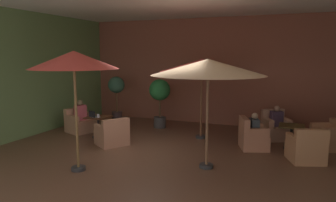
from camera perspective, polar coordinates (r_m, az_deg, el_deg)
name	(u,v)px	position (r m, az deg, el deg)	size (l,w,h in m)	color
ground_plane	(162,157)	(8.18, -1.16, -9.99)	(9.45, 8.64, 0.02)	brown
wall_back_brick	(207,71)	(11.83, 7.07, 5.31)	(9.45, 0.08, 3.89)	brown
wall_left_accent	(19,75)	(10.55, -25.32, 4.20)	(0.08, 8.64, 3.89)	#62854C
cafe_table_front_left	(98,122)	(10.10, -12.46, -3.70)	(0.68, 0.68, 0.66)	black
armchair_front_left_north	(112,135)	(9.21, -10.01, -6.05)	(1.06, 1.07, 0.80)	#AF7657
armchair_front_left_east	(80,123)	(11.00, -15.54, -3.87)	(1.01, 1.02, 0.78)	tan
cafe_table_front_right	(291,131)	(9.29, 21.35, -5.14)	(0.67, 0.67, 0.66)	black
armchair_front_right_north	(252,137)	(9.03, 14.94, -6.33)	(0.92, 0.96, 0.87)	#BC7957
armchair_front_right_east	(306,149)	(8.37, 23.65, -7.94)	(0.97, 0.99, 0.86)	tan
armchair_front_right_south	(329,138)	(9.77, 27.03, -5.94)	(1.01, 1.01, 0.79)	tan
armchair_front_right_west	(275,128)	(10.26, 18.77, -4.70)	(0.96, 0.98, 0.88)	tan
patio_umbrella_tall_red	(208,68)	(7.01, 7.23, 5.98)	(2.54, 2.54, 2.47)	#2D2D2D
patio_umbrella_center_beige	(74,61)	(7.08, -16.60, 6.95)	(1.91, 1.91, 2.65)	#2D2D2D
patio_umbrella_near_wall	(202,66)	(9.60, 6.10, 6.35)	(2.55, 2.55, 2.43)	#2D2D2D
potted_tree_left_corner	(117,92)	(11.91, -9.26, 1.58)	(0.62, 0.62, 1.76)	#382B2A
potted_tree_mid_left	(160,95)	(11.06, -1.50, 1.15)	(0.74, 0.74, 1.72)	#3A3836
patron_blue_shirt	(276,117)	(10.15, 18.97, -2.79)	(0.41, 0.34, 0.63)	#412F43
patron_by_window	(80,111)	(10.89, -15.51, -1.81)	(0.33, 0.41, 0.68)	#AF4850
patron_with_friend	(254,125)	(8.96, 15.30, -4.24)	(0.33, 0.44, 0.60)	#384044
iced_drink_cup	(98,116)	(9.91, -12.50, -2.60)	(0.08, 0.08, 0.11)	silver
open_laptop	(94,116)	(9.99, -13.26, -2.57)	(0.37, 0.31, 0.20)	#9EA0A5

